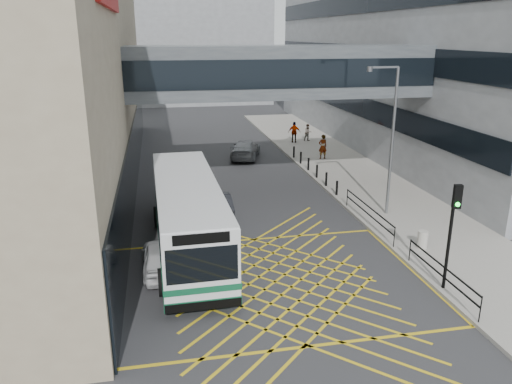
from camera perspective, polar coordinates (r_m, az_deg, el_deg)
ground at (r=20.64m, az=2.18°, el=-10.23°), size 120.00×120.00×0.00m
building_right at (r=50.42m, az=24.02°, el=16.59°), size 24.09×44.00×20.00m
building_far at (r=77.78m, az=-9.88°, el=16.90°), size 28.00×16.00×18.00m
skybridge at (r=30.70m, az=2.69°, el=13.60°), size 20.00×4.10×3.00m
pavement at (r=36.61m, az=10.56°, el=2.18°), size 6.00×54.00×0.16m
box_junction at (r=20.64m, az=2.18°, el=-10.22°), size 12.00×9.00×0.01m
bus at (r=23.01m, az=-7.83°, el=-2.47°), size 3.19×12.04×3.36m
car_white at (r=21.57m, az=-10.79°, el=-7.27°), size 1.86×4.31×1.35m
car_dark at (r=27.70m, az=-4.48°, el=-1.35°), size 1.71×4.24×1.32m
car_silver at (r=40.53m, az=-1.22°, el=4.97°), size 3.44×5.33×1.54m
traffic_light at (r=20.01m, az=21.57°, el=-3.22°), size 0.33×0.51×4.28m
street_lamp at (r=27.32m, az=15.04°, el=6.56°), size 1.80×0.30×7.93m
litter_bin at (r=24.40m, az=18.49°, el=-5.16°), size 0.47×0.47×0.82m
kerb_railings at (r=23.81m, az=15.81°, el=-4.68°), size 0.05×12.54×1.00m
bollards at (r=35.56m, az=6.48°, el=2.80°), size 0.14×10.14×0.90m
pedestrian_a at (r=39.95m, az=7.63°, el=5.16°), size 0.83×0.65×1.93m
pedestrian_b at (r=46.58m, az=5.96°, el=6.76°), size 0.81×0.53×1.56m
pedestrian_c at (r=45.76m, az=4.41°, el=6.82°), size 1.23×0.87×1.89m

